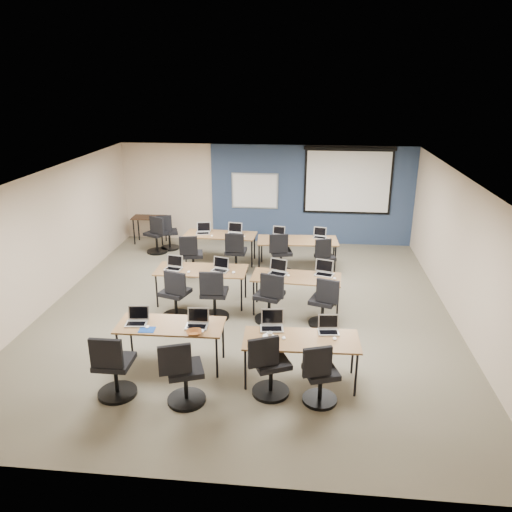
# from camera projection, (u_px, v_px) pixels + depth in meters

# --- Properties ---
(floor) EXTENTS (8.00, 9.00, 0.02)m
(floor) POSITION_uv_depth(u_px,v_px,m) (247.00, 310.00, 9.98)
(floor) COLOR #6B6354
(floor) RESTS_ON ground
(ceiling) EXTENTS (8.00, 9.00, 0.02)m
(ceiling) POSITION_uv_depth(u_px,v_px,m) (246.00, 177.00, 9.06)
(ceiling) COLOR white
(ceiling) RESTS_ON ground
(wall_back) EXTENTS (8.00, 0.04, 2.70)m
(wall_back) POSITION_uv_depth(u_px,v_px,m) (266.00, 194.00, 13.73)
(wall_back) COLOR beige
(wall_back) RESTS_ON ground
(wall_front) EXTENTS (8.00, 0.04, 2.70)m
(wall_front) POSITION_uv_depth(u_px,v_px,m) (195.00, 383.00, 5.31)
(wall_front) COLOR beige
(wall_front) RESTS_ON ground
(wall_left) EXTENTS (0.04, 9.00, 2.70)m
(wall_left) POSITION_uv_depth(u_px,v_px,m) (47.00, 240.00, 9.91)
(wall_left) COLOR beige
(wall_left) RESTS_ON ground
(wall_right) EXTENTS (0.04, 9.00, 2.70)m
(wall_right) POSITION_uv_depth(u_px,v_px,m) (463.00, 254.00, 9.13)
(wall_right) COLOR beige
(wall_right) RESTS_ON ground
(blue_accent_panel) EXTENTS (5.50, 0.04, 2.70)m
(blue_accent_panel) POSITION_uv_depth(u_px,v_px,m) (312.00, 196.00, 13.58)
(blue_accent_panel) COLOR #3D5977
(blue_accent_panel) RESTS_ON wall_back
(whiteboard) EXTENTS (1.28, 0.03, 0.98)m
(whiteboard) POSITION_uv_depth(u_px,v_px,m) (255.00, 191.00, 13.65)
(whiteboard) COLOR silver
(whiteboard) RESTS_ON wall_back
(projector_screen) EXTENTS (2.40, 0.10, 1.82)m
(projector_screen) POSITION_uv_depth(u_px,v_px,m) (348.00, 177.00, 13.24)
(projector_screen) COLOR black
(projector_screen) RESTS_ON wall_back
(training_table_front_left) EXTENTS (1.69, 0.70, 0.73)m
(training_table_front_left) POSITION_uv_depth(u_px,v_px,m) (171.00, 327.00, 7.89)
(training_table_front_left) COLOR #9E6136
(training_table_front_left) RESTS_ON floor
(training_table_front_right) EXTENTS (1.73, 0.72, 0.73)m
(training_table_front_right) POSITION_uv_depth(u_px,v_px,m) (301.00, 342.00, 7.45)
(training_table_front_right) COLOR brown
(training_table_front_right) RESTS_ON floor
(training_table_mid_left) EXTENTS (1.84, 0.77, 0.73)m
(training_table_mid_left) POSITION_uv_depth(u_px,v_px,m) (201.00, 271.00, 10.12)
(training_table_mid_left) COLOR brown
(training_table_mid_left) RESTS_ON floor
(training_table_mid_right) EXTENTS (1.74, 0.72, 0.73)m
(training_table_mid_right) POSITION_uv_depth(u_px,v_px,m) (296.00, 279.00, 9.76)
(training_table_mid_right) COLOR brown
(training_table_mid_right) RESTS_ON floor
(training_table_back_left) EXTENTS (1.76, 0.73, 0.73)m
(training_table_back_left) POSITION_uv_depth(u_px,v_px,m) (220.00, 236.00, 12.36)
(training_table_back_left) COLOR #9F632B
(training_table_back_left) RESTS_ON floor
(training_table_back_right) EXTENTS (1.90, 0.79, 0.73)m
(training_table_back_right) POSITION_uv_depth(u_px,v_px,m) (298.00, 242.00, 11.93)
(training_table_back_right) COLOR brown
(training_table_back_right) RESTS_ON floor
(laptop_0) EXTENTS (0.33, 0.28, 0.25)m
(laptop_0) POSITION_uv_depth(u_px,v_px,m) (137.00, 319.00, 7.90)
(laptop_0) COLOR silver
(laptop_0) RESTS_ON training_table_front_left
(mouse_0) EXTENTS (0.06, 0.10, 0.03)m
(mouse_0) POSITION_uv_depth(u_px,v_px,m) (147.00, 327.00, 7.77)
(mouse_0) COLOR white
(mouse_0) RESTS_ON training_table_front_left
(task_chair_0) EXTENTS (0.57, 0.57, 1.05)m
(task_chair_0) POSITION_uv_depth(u_px,v_px,m) (114.00, 371.00, 7.16)
(task_chair_0) COLOR black
(task_chair_0) RESTS_ON floor
(laptop_1) EXTENTS (0.34, 0.29, 0.26)m
(laptop_1) POSITION_uv_depth(u_px,v_px,m) (197.00, 322.00, 7.82)
(laptop_1) COLOR #A3A3AC
(laptop_1) RESTS_ON training_table_front_left
(mouse_1) EXTENTS (0.09, 0.11, 0.03)m
(mouse_1) POSITION_uv_depth(u_px,v_px,m) (202.00, 331.00, 7.64)
(mouse_1) COLOR white
(mouse_1) RESTS_ON training_table_front_left
(task_chair_1) EXTENTS (0.58, 0.56, 1.03)m
(task_chair_1) POSITION_uv_depth(u_px,v_px,m) (183.00, 377.00, 7.02)
(task_chair_1) COLOR black
(task_chair_1) RESTS_ON floor
(laptop_2) EXTENTS (0.36, 0.31, 0.27)m
(laptop_2) POSITION_uv_depth(u_px,v_px,m) (272.00, 324.00, 7.75)
(laptop_2) COLOR #BABBC3
(laptop_2) RESTS_ON training_table_front_right
(mouse_2) EXTENTS (0.08, 0.10, 0.03)m
(mouse_2) POSITION_uv_depth(u_px,v_px,m) (284.00, 338.00, 7.45)
(mouse_2) COLOR white
(mouse_2) RESTS_ON training_table_front_right
(task_chair_2) EXTENTS (0.59, 0.55, 1.03)m
(task_chair_2) POSITION_uv_depth(u_px,v_px,m) (269.00, 370.00, 7.20)
(task_chair_2) COLOR black
(task_chair_2) RESTS_ON floor
(laptop_3) EXTENTS (0.32, 0.27, 0.24)m
(laptop_3) POSITION_uv_depth(u_px,v_px,m) (328.00, 328.00, 7.64)
(laptop_3) COLOR #B7B7B7
(laptop_3) RESTS_ON training_table_front_right
(mouse_3) EXTENTS (0.08, 0.11, 0.03)m
(mouse_3) POSITION_uv_depth(u_px,v_px,m) (335.00, 339.00, 7.42)
(mouse_3) COLOR white
(mouse_3) RESTS_ON training_table_front_right
(task_chair_3) EXTENTS (0.52, 0.50, 0.99)m
(task_chair_3) POSITION_uv_depth(u_px,v_px,m) (320.00, 379.00, 7.03)
(task_chair_3) COLOR black
(task_chair_3) RESTS_ON floor
(laptop_4) EXTENTS (0.34, 0.29, 0.26)m
(laptop_4) POSITION_uv_depth(u_px,v_px,m) (174.00, 266.00, 10.13)
(laptop_4) COLOR #ABABB5
(laptop_4) RESTS_ON training_table_mid_left
(mouse_4) EXTENTS (0.07, 0.10, 0.03)m
(mouse_4) POSITION_uv_depth(u_px,v_px,m) (189.00, 272.00, 9.94)
(mouse_4) COLOR white
(mouse_4) RESTS_ON training_table_mid_left
(task_chair_4) EXTENTS (0.56, 0.55, 1.03)m
(task_chair_4) POSITION_uv_depth(u_px,v_px,m) (176.00, 298.00, 9.52)
(task_chair_4) COLOR black
(task_chair_4) RESTS_ON floor
(laptop_5) EXTENTS (0.33, 0.28, 0.25)m
(laptop_5) POSITION_uv_depth(u_px,v_px,m) (220.00, 267.00, 10.04)
(laptop_5) COLOR #A7A7B5
(laptop_5) RESTS_ON training_table_mid_left
(mouse_5) EXTENTS (0.10, 0.12, 0.04)m
(mouse_5) POSITION_uv_depth(u_px,v_px,m) (234.00, 272.00, 9.92)
(mouse_5) COLOR white
(mouse_5) RESTS_ON training_table_mid_left
(task_chair_5) EXTENTS (0.55, 0.55, 1.03)m
(task_chair_5) POSITION_uv_depth(u_px,v_px,m) (214.00, 298.00, 9.50)
(task_chair_5) COLOR black
(task_chair_5) RESTS_ON floor
(laptop_6) EXTENTS (0.36, 0.30, 0.27)m
(laptop_6) POSITION_uv_depth(u_px,v_px,m) (278.00, 270.00, 9.89)
(laptop_6) COLOR silver
(laptop_6) RESTS_ON training_table_mid_right
(mouse_6) EXTENTS (0.08, 0.11, 0.03)m
(mouse_6) POSITION_uv_depth(u_px,v_px,m) (288.00, 275.00, 9.77)
(mouse_6) COLOR white
(mouse_6) RESTS_ON training_table_mid_right
(task_chair_6) EXTENTS (0.56, 0.55, 1.03)m
(task_chair_6) POSITION_uv_depth(u_px,v_px,m) (270.00, 301.00, 9.39)
(task_chair_6) COLOR black
(task_chair_6) RESTS_ON floor
(laptop_7) EXTENTS (0.36, 0.30, 0.27)m
(laptop_7) POSITION_uv_depth(u_px,v_px,m) (324.00, 271.00, 9.84)
(laptop_7) COLOR silver
(laptop_7) RESTS_ON training_table_mid_right
(mouse_7) EXTENTS (0.08, 0.11, 0.04)m
(mouse_7) POSITION_uv_depth(u_px,v_px,m) (335.00, 278.00, 9.62)
(mouse_7) COLOR white
(mouse_7) RESTS_ON training_table_mid_right
(task_chair_7) EXTENTS (0.53, 0.52, 1.00)m
(task_chair_7) POSITION_uv_depth(u_px,v_px,m) (324.00, 306.00, 9.24)
(task_chair_7) COLOR black
(task_chair_7) RESTS_ON floor
(laptop_8) EXTENTS (0.34, 0.29, 0.26)m
(laptop_8) POSITION_uv_depth(u_px,v_px,m) (203.00, 231.00, 12.40)
(laptop_8) COLOR #B4B4BB
(laptop_8) RESTS_ON training_table_back_left
(mouse_8) EXTENTS (0.07, 0.10, 0.03)m
(mouse_8) POSITION_uv_depth(u_px,v_px,m) (212.00, 236.00, 12.19)
(mouse_8) COLOR white
(mouse_8) RESTS_ON training_table_back_left
(task_chair_8) EXTENTS (0.52, 0.52, 1.00)m
(task_chair_8) POSITION_uv_depth(u_px,v_px,m) (192.00, 258.00, 11.63)
(task_chair_8) COLOR black
(task_chair_8) RESTS_ON floor
(laptop_9) EXTENTS (0.36, 0.30, 0.27)m
(laptop_9) POSITION_uv_depth(u_px,v_px,m) (235.00, 231.00, 12.33)
(laptop_9) COLOR silver
(laptop_9) RESTS_ON training_table_back_left
(mouse_9) EXTENTS (0.06, 0.09, 0.03)m
(mouse_9) POSITION_uv_depth(u_px,v_px,m) (244.00, 237.00, 12.12)
(mouse_9) COLOR white
(mouse_9) RESTS_ON training_table_back_left
(task_chair_9) EXTENTS (0.54, 0.54, 1.02)m
(task_chair_9) POSITION_uv_depth(u_px,v_px,m) (236.00, 256.00, 11.77)
(task_chair_9) COLOR black
(task_chair_9) RESTS_ON floor
(laptop_10) EXTENTS (0.30, 0.26, 0.23)m
(laptop_10) POSITION_uv_depth(u_px,v_px,m) (279.00, 234.00, 12.18)
(laptop_10) COLOR #AAAAB7
(laptop_10) RESTS_ON training_table_back_right
(mouse_10) EXTENTS (0.07, 0.10, 0.03)m
(mouse_10) POSITION_uv_depth(u_px,v_px,m) (287.00, 239.00, 11.98)
(mouse_10) COLOR white
(mouse_10) RESTS_ON training_table_back_right
(task_chair_10) EXTENTS (0.54, 0.54, 1.02)m
(task_chair_10) POSITION_uv_depth(u_px,v_px,m) (280.00, 257.00, 11.72)
(task_chair_10) COLOR black
(task_chair_10) RESTS_ON floor
(laptop_11) EXTENTS (0.31, 0.27, 0.24)m
(laptop_11) POSITION_uv_depth(u_px,v_px,m) (320.00, 235.00, 12.07)
(laptop_11) COLOR #9E9DA9
(laptop_11) RESTS_ON training_table_back_right
(mouse_11) EXTENTS (0.08, 0.11, 0.04)m
(mouse_11) POSITION_uv_depth(u_px,v_px,m) (329.00, 239.00, 11.94)
(mouse_11) COLOR white
(mouse_11) RESTS_ON training_table_back_right
(task_chair_11) EXTENTS (0.48, 0.46, 0.95)m
(task_chair_11) POSITION_uv_depth(u_px,v_px,m) (324.00, 261.00, 11.56)
(task_chair_11) COLOR black
(task_chair_11) RESTS_ON floor
(blue_mousepad) EXTENTS (0.26, 0.22, 0.01)m
(blue_mousepad) POSITION_uv_depth(u_px,v_px,m) (147.00, 330.00, 7.70)
(blue_mousepad) COLOR navy
(blue_mousepad) RESTS_ON training_table_front_left
(snack_bowl) EXTENTS (0.31, 0.31, 0.06)m
(snack_bowl) POSITION_uv_depth(u_px,v_px,m) (194.00, 333.00, 7.56)
(snack_bowl) COLOR brown
(snack_bowl) RESTS_ON training_table_front_left
(snack_plate) EXTENTS (0.23, 0.23, 0.01)m
(snack_plate) POSITION_uv_depth(u_px,v_px,m) (268.00, 336.00, 7.50)
(snack_plate) COLOR white
(snack_plate) RESTS_ON training_table_front_right
(coffee_cup) EXTENTS (0.09, 0.09, 0.07)m
(coffee_cup) POSITION_uv_depth(u_px,v_px,m) (270.00, 335.00, 7.46)
(coffee_cup) COLOR white
(coffee_cup) RESTS_ON snack_plate
(utility_table) EXTENTS (0.91, 0.50, 0.75)m
(utility_table) POSITION_uv_depth(u_px,v_px,m) (149.00, 220.00, 13.81)
(utility_table) COLOR black
(utility_table) RESTS_ON floor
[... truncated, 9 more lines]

